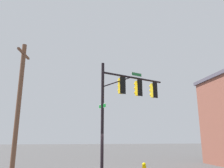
% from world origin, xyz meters
% --- Properties ---
extents(signal_pole_assembly, '(5.08, 2.59, 7.23)m').
position_xyz_m(signal_pole_assembly, '(1.86, 0.82, 5.16)').
color(signal_pole_assembly, black).
rests_on(signal_pole_assembly, ground_plane).
extents(utility_pole, '(0.32, 1.80, 7.95)m').
position_xyz_m(utility_pole, '(-5.04, -0.71, 4.13)').
color(utility_pole, brown).
rests_on(utility_pole, ground_plane).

